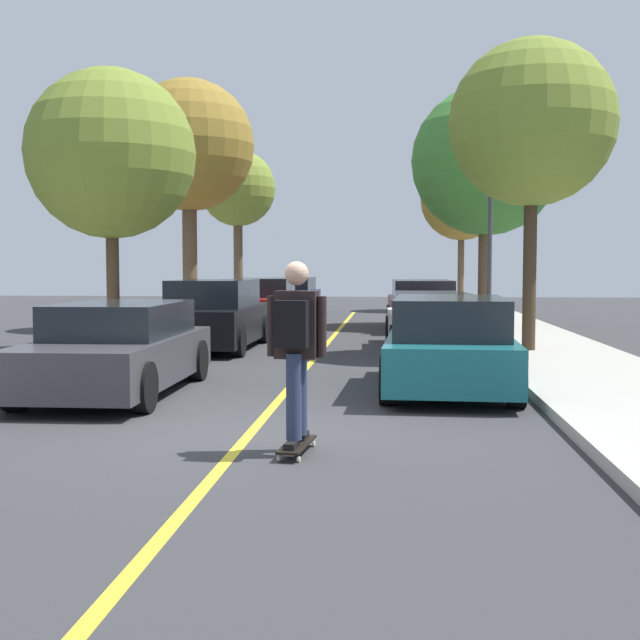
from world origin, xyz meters
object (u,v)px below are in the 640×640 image
at_px(parked_car_right_nearest, 449,345).
at_px(street_tree_right_near, 486,162).
at_px(parked_car_right_near, 431,321).
at_px(skateboarder, 296,341).
at_px(parked_car_right_far, 422,305).
at_px(street_tree_left_near, 189,147).
at_px(streetlamp, 490,210).
at_px(skateboard, 297,445).
at_px(parked_car_left_farthest, 290,296).
at_px(street_tree_right_far, 462,200).
at_px(street_tree_left_nearest, 111,155).
at_px(street_tree_left_far, 238,190).
at_px(parked_car_left_far, 263,303).
at_px(street_tree_right_nearest, 532,124).
at_px(parked_car_left_near, 214,316).
at_px(parked_car_left_nearest, 119,349).

bearing_deg(parked_car_right_nearest, street_tree_right_near, 81.65).
distance_m(parked_car_right_near, street_tree_right_near, 8.22).
bearing_deg(skateboarder, parked_car_right_near, 80.43).
bearing_deg(parked_car_right_far, street_tree_left_near, -175.66).
bearing_deg(parked_car_right_near, streetlamp, 68.37).
xyz_separation_m(street_tree_left_near, skateboard, (4.83, -15.28, -5.07)).
relative_size(parked_car_left_farthest, street_tree_right_far, 0.70).
relative_size(street_tree_left_nearest, street_tree_right_far, 0.95).
bearing_deg(street_tree_right_near, street_tree_left_far, 146.45).
bearing_deg(street_tree_left_near, street_tree_right_far, 51.02).
bearing_deg(street_tree_right_far, parked_car_left_far, -125.82).
relative_size(street_tree_right_nearest, street_tree_right_far, 1.02).
xyz_separation_m(parked_car_left_farthest, street_tree_left_far, (-1.88, -0.57, 3.95)).
bearing_deg(parked_car_left_far, street_tree_right_near, 3.44).
relative_size(parked_car_left_near, skateboard, 5.15).
height_order(parked_car_right_far, street_tree_left_nearest, street_tree_left_nearest).
xyz_separation_m(parked_car_left_far, street_tree_right_far, (6.56, 9.09, 3.74)).
relative_size(parked_car_left_far, parked_car_right_nearest, 1.11).
relative_size(parked_car_left_far, street_tree_left_nearest, 0.82).
xyz_separation_m(street_tree_left_nearest, skateboard, (4.83, -8.78, -3.99)).
bearing_deg(street_tree_right_near, street_tree_left_nearest, -135.69).
bearing_deg(parked_car_left_near, street_tree_left_far, 98.37).
distance_m(parked_car_right_far, street_tree_right_nearest, 8.12).
xyz_separation_m(street_tree_left_far, skateboard, (4.83, -22.61, -4.54)).
xyz_separation_m(parked_car_left_near, street_tree_right_near, (6.56, 7.17, 4.14)).
relative_size(parked_car_right_near, street_tree_left_near, 0.65).
relative_size(parked_car_right_near, street_tree_right_near, 0.65).
height_order(parked_car_right_nearest, street_tree_left_far, street_tree_left_far).
distance_m(street_tree_left_far, streetlamp, 11.59).
relative_size(street_tree_left_nearest, street_tree_left_near, 0.82).
distance_m(parked_car_left_farthest, skateboard, 23.37).
height_order(parked_car_right_nearest, street_tree_left_near, street_tree_left_near).
bearing_deg(parked_car_left_near, parked_car_left_far, 90.01).
height_order(parked_car_right_nearest, street_tree_right_near, street_tree_right_near).
bearing_deg(parked_car_left_far, street_tree_right_far, 54.18).
height_order(street_tree_right_near, streetlamp, street_tree_right_near).
xyz_separation_m(street_tree_right_far, skateboarder, (-3.61, -25.74, -3.35)).
relative_size(parked_car_left_far, street_tree_left_far, 0.78).
relative_size(parked_car_left_nearest, street_tree_left_far, 0.74).
relative_size(parked_car_left_nearest, parked_car_left_near, 0.99).
bearing_deg(streetlamp, skateboarder, -103.34).
relative_size(parked_car_left_far, parked_car_left_farthest, 1.11).
relative_size(parked_car_right_nearest, street_tree_right_near, 0.60).
xyz_separation_m(parked_car_left_far, parked_car_right_near, (4.68, -6.39, -0.09)).
bearing_deg(street_tree_right_nearest, skateboard, -112.07).
xyz_separation_m(parked_car_right_far, streetlamp, (1.75, -1.13, 2.58)).
xyz_separation_m(parked_car_left_nearest, parked_car_right_nearest, (4.68, 0.66, 0.04)).
height_order(street_tree_left_nearest, skateboarder, street_tree_left_nearest).
distance_m(parked_car_right_near, skateboarder, 10.42).
xyz_separation_m(parked_car_left_far, parked_car_right_far, (4.68, -0.84, -0.00)).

